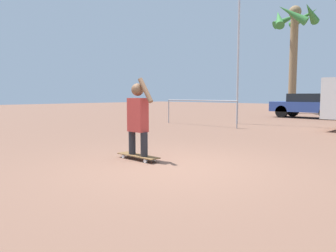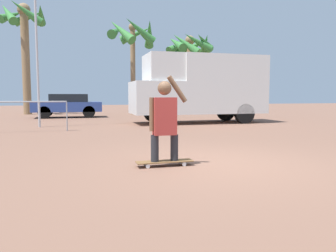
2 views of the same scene
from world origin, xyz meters
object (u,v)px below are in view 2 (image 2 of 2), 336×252
at_px(palm_tree_center_background, 133,37).
at_px(flagpole, 37,22).
at_px(skateboard, 165,162).
at_px(palm_tree_near_van, 191,48).
at_px(palm_tree_far_left, 24,29).
at_px(parked_car_blue, 68,105).
at_px(camper_van, 201,86).
at_px(person_skateboarder, 165,117).

distance_m(palm_tree_center_background, flagpole, 9.23).
xyz_separation_m(skateboard, palm_tree_near_van, (6.58, 17.24, 4.65)).
relative_size(palm_tree_near_van, palm_tree_far_left, 0.78).
relative_size(parked_car_blue, palm_tree_far_left, 0.52).
relative_size(parked_car_blue, flagpole, 0.51).
bearing_deg(palm_tree_center_background, camper_van, -75.42).
bearing_deg(camper_van, person_skateboarder, -115.04).
relative_size(parked_car_blue, palm_tree_center_background, 0.61).
relative_size(palm_tree_near_van, palm_tree_center_background, 0.93).
height_order(skateboard, flagpole, flagpole).
xyz_separation_m(parked_car_blue, palm_tree_near_van, (8.58, 2.99, 3.99)).
distance_m(palm_tree_near_van, palm_tree_far_left, 11.41).
bearing_deg(parked_car_blue, skateboard, -81.98).
xyz_separation_m(skateboard, flagpole, (-2.91, 8.40, 4.05)).
bearing_deg(parked_car_blue, person_skateboarder, -81.99).
bearing_deg(palm_tree_center_background, palm_tree_far_left, 161.70).
height_order(camper_van, flagpole, flagpole).
bearing_deg(palm_tree_near_van, skateboard, -110.88).
relative_size(palm_tree_center_background, flagpole, 0.84).
bearing_deg(parked_car_blue, camper_van, -42.57).
xyz_separation_m(skateboard, parked_car_blue, (-2.01, 14.25, 0.66)).
relative_size(parked_car_blue, palm_tree_near_van, 0.66).
bearing_deg(skateboard, palm_tree_center_background, 82.43).
bearing_deg(palm_tree_center_background, skateboard, -97.57).
bearing_deg(camper_van, palm_tree_near_van, 73.57).
bearing_deg(person_skateboarder, skateboard, 0.00).
height_order(person_skateboarder, palm_tree_far_left, palm_tree_far_left).
xyz_separation_m(person_skateboarder, palm_tree_near_van, (6.58, 17.24, 3.84)).
bearing_deg(palm_tree_near_van, parked_car_blue, -160.80).
distance_m(camper_van, palm_tree_near_van, 9.42).
xyz_separation_m(camper_van, palm_tree_near_van, (2.52, 8.56, 3.03)).
bearing_deg(skateboard, parked_car_blue, 98.02).
bearing_deg(palm_tree_far_left, palm_tree_near_van, -5.54).
bearing_deg(palm_tree_center_background, flagpole, -123.36).
distance_m(skateboard, palm_tree_near_van, 19.03).
bearing_deg(palm_tree_far_left, skateboard, -75.52).
height_order(parked_car_blue, palm_tree_far_left, palm_tree_far_left).
bearing_deg(flagpole, person_skateboarder, -70.87).
height_order(skateboard, parked_car_blue, parked_car_blue).
relative_size(skateboard, camper_van, 0.17).
relative_size(skateboard, parked_car_blue, 0.27).
bearing_deg(camper_van, palm_tree_center_background, 104.58).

